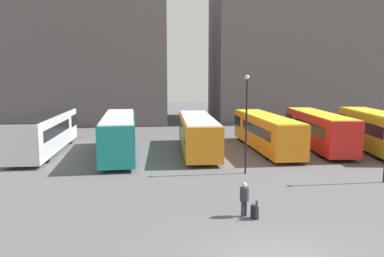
% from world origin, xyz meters
% --- Properties ---
extents(building_block_left, '(30.93, 16.03, 32.77)m').
position_xyz_m(building_block_left, '(-18.88, 42.81, 16.38)').
color(building_block_left, '#5B5656').
rests_on(building_block_left, ground_plane).
extents(building_block_right, '(27.15, 13.62, 22.33)m').
position_xyz_m(building_block_right, '(16.99, 42.81, 11.16)').
color(building_block_right, '#5B5656').
rests_on(building_block_right, ground_plane).
extents(bus_0, '(2.98, 12.59, 3.17)m').
position_xyz_m(bus_0, '(-13.64, 19.92, 1.73)').
color(bus_0, silver).
rests_on(bus_0, ground_plane).
extents(bus_1, '(3.39, 11.83, 3.19)m').
position_xyz_m(bus_1, '(-7.41, 18.08, 1.74)').
color(bus_1, '#19847F').
rests_on(bus_1, ground_plane).
extents(bus_2, '(2.64, 11.73, 2.92)m').
position_xyz_m(bus_2, '(-1.10, 19.08, 1.60)').
color(bus_2, orange).
rests_on(bus_2, ground_plane).
extents(bus_3, '(3.05, 12.29, 2.95)m').
position_xyz_m(bus_3, '(4.77, 19.60, 1.62)').
color(bus_3, orange).
rests_on(bus_3, ground_plane).
extents(bus_4, '(3.01, 11.57, 3.13)m').
position_xyz_m(bus_4, '(9.42, 19.67, 1.71)').
color(bus_4, red).
rests_on(bus_4, ground_plane).
extents(bus_5, '(3.71, 10.65, 3.32)m').
position_xyz_m(bus_5, '(13.65, 18.16, 1.80)').
color(bus_5, gold).
rests_on(bus_5, ground_plane).
extents(traveler, '(0.53, 0.53, 1.57)m').
position_xyz_m(traveler, '(-0.31, 4.45, 0.93)').
color(traveler, '#382D4C').
rests_on(traveler, ground_plane).
extents(suitcase, '(0.30, 0.41, 0.87)m').
position_xyz_m(suitcase, '(0.10, 4.13, 0.31)').
color(suitcase, black).
rests_on(suitcase, ground_plane).
extents(lamp_post_0, '(0.28, 0.28, 6.33)m').
position_xyz_m(lamp_post_0, '(1.37, 11.81, 3.68)').
color(lamp_post_0, black).
rests_on(lamp_post_0, ground_plane).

